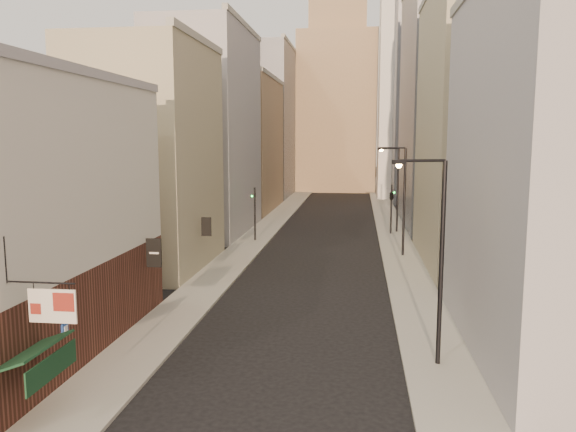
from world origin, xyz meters
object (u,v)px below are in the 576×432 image
object	(u,v)px
white_tower	(405,79)
streetlamp_near	(437,251)
traffic_light_right	(392,196)
streetlamp_mid	(402,195)
clock_tower	(338,93)
traffic_light_left	(255,202)
streetlamp_far	(396,185)

from	to	relation	value
white_tower	streetlamp_near	xyz separation A→B (m)	(-3.79, -68.31, -13.70)
traffic_light_right	white_tower	bearing A→B (deg)	-116.34
streetlamp_near	streetlamp_mid	distance (m)	22.21
clock_tower	white_tower	bearing A→B (deg)	-51.84
clock_tower	traffic_light_right	size ratio (longest dim) A/B	8.98
traffic_light_left	clock_tower	bearing A→B (deg)	-118.85
white_tower	streetlamp_mid	bearing A→B (deg)	-94.41
streetlamp_mid	traffic_light_right	xyz separation A→B (m)	(-0.17, 10.33, -1.09)
streetlamp_near	traffic_light_left	world-z (taller)	streetlamp_near
streetlamp_mid	traffic_light_left	xyz separation A→B (m)	(-12.78, 5.11, -1.34)
streetlamp_mid	traffic_light_right	bearing A→B (deg)	110.81
streetlamp_far	white_tower	bearing A→B (deg)	68.92
traffic_light_left	traffic_light_right	xyz separation A→B (m)	(12.61, 5.21, 0.25)
streetlamp_near	streetlamp_far	world-z (taller)	streetlamp_near
clock_tower	streetlamp_far	xyz separation A→B (m)	(7.73, -48.54, -12.78)
streetlamp_near	streetlamp_mid	xyz separation A→B (m)	(0.24, 22.21, 0.08)
streetlamp_far	streetlamp_mid	bearing A→B (deg)	-107.05
streetlamp_far	traffic_light_right	distance (m)	1.62
white_tower	traffic_light_right	size ratio (longest dim) A/B	8.30
streetlamp_near	streetlamp_mid	size ratio (longest dim) A/B	0.98
streetlamp_near	white_tower	bearing A→B (deg)	71.68
clock_tower	traffic_light_right	distance (m)	52.15
streetlamp_far	traffic_light_right	size ratio (longest dim) A/B	1.70
streetlamp_far	traffic_light_left	world-z (taller)	streetlamp_far
streetlamp_near	traffic_light_right	xyz separation A→B (m)	(0.06, 32.53, -1.01)
clock_tower	streetlamp_mid	size ratio (longest dim) A/B	5.14
streetlamp_far	traffic_light_right	xyz separation A→B (m)	(-0.45, -1.23, -0.95)
clock_tower	streetlamp_far	distance (m)	50.79
clock_tower	traffic_light_left	xyz separation A→B (m)	(-5.33, -54.99, -13.98)
clock_tower	streetlamp_near	xyz separation A→B (m)	(7.21, -82.31, -12.72)
clock_tower	streetlamp_far	world-z (taller)	clock_tower
white_tower	traffic_light_left	xyz separation A→B (m)	(-16.33, -40.99, -14.95)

